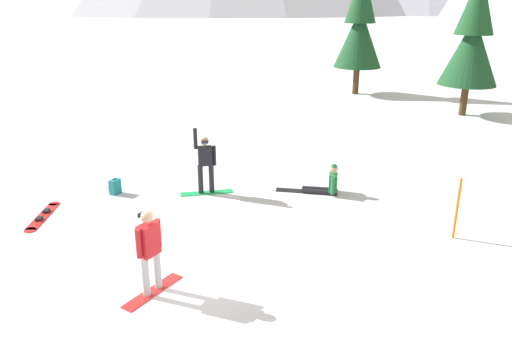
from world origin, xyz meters
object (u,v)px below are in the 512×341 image
at_px(loose_snowboard_near_right, 43,216).
at_px(snowboarder_foreground, 150,250).
at_px(snowboarder_midground, 205,163).
at_px(pine_tree_young, 473,38).
at_px(snowboarder_background, 327,183).
at_px(pine_tree_short, 360,26).
at_px(backpack_teal, 115,187).
at_px(trail_marker_pole, 457,209).

bearing_deg(loose_snowboard_near_right, snowboarder_foreground, -19.88).
relative_size(snowboarder_midground, pine_tree_young, 0.30).
relative_size(snowboarder_background, loose_snowboard_near_right, 0.98).
bearing_deg(pine_tree_short, snowboarder_background, -79.35).
relative_size(loose_snowboard_near_right, pine_tree_short, 0.26).
relative_size(snowboarder_background, backpack_teal, 3.90).
relative_size(snowboarder_foreground, backpack_teal, 3.71).
height_order(backpack_teal, pine_tree_short, pine_tree_short).
xyz_separation_m(snowboarder_foreground, pine_tree_young, (4.72, 18.91, 2.70)).
bearing_deg(pine_tree_young, loose_snowboard_near_right, -118.76).
xyz_separation_m(snowboarder_foreground, loose_snowboard_near_right, (-4.72, 1.71, -0.91)).
bearing_deg(snowboarder_midground, trail_marker_pole, -0.27).
relative_size(snowboarder_foreground, pine_tree_young, 0.26).
xyz_separation_m(trail_marker_pole, pine_tree_short, (-6.58, 17.29, 3.10)).
bearing_deg(trail_marker_pole, pine_tree_short, 110.82).
bearing_deg(snowboarder_foreground, loose_snowboard_near_right, 160.12).
relative_size(snowboarder_foreground, pine_tree_short, 0.25).
distance_m(snowboarder_midground, loose_snowboard_near_right, 4.57).
bearing_deg(backpack_teal, snowboarder_background, 24.68).
relative_size(snowboarder_background, pine_tree_young, 0.28).
relative_size(snowboarder_background, trail_marker_pole, 1.20).
bearing_deg(backpack_teal, pine_tree_short, 81.73).
distance_m(snowboarder_background, pine_tree_short, 16.47).
bearing_deg(snowboarder_foreground, snowboarder_midground, 108.10).
bearing_deg(pine_tree_short, pine_tree_young, -28.36).
relative_size(pine_tree_young, pine_tree_short, 0.94).
bearing_deg(snowboarder_midground, pine_tree_young, 65.66).
height_order(pine_tree_young, pine_tree_short, pine_tree_short).
bearing_deg(loose_snowboard_near_right, trail_marker_pole, 17.75).
bearing_deg(snowboarder_foreground, backpack_teal, 136.83).
distance_m(snowboarder_foreground, loose_snowboard_near_right, 5.11).
bearing_deg(trail_marker_pole, snowboarder_background, 157.57).
height_order(loose_snowboard_near_right, trail_marker_pole, trail_marker_pole).
bearing_deg(backpack_teal, trail_marker_pole, 6.83).
bearing_deg(trail_marker_pole, snowboarder_foreground, -136.85).
xyz_separation_m(snowboarder_foreground, snowboarder_midground, (-1.61, 4.92, 0.01)).
distance_m(backpack_teal, trail_marker_pole, 9.33).
distance_m(snowboarder_foreground, pine_tree_young, 19.67).
xyz_separation_m(snowboarder_background, pine_tree_young, (3.10, 12.53, 3.32)).
relative_size(snowboarder_midground, pine_tree_short, 0.28).
bearing_deg(pine_tree_short, snowboarder_midground, -90.83).
distance_m(backpack_teal, pine_tree_young, 17.80).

